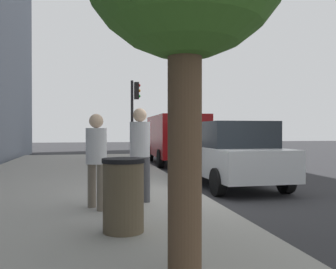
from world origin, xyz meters
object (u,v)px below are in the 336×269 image
object	(u,v)px
parked_sedan_near	(231,154)
trash_bin	(123,195)
parked_van_far	(176,136)
parking_meter	(173,148)
pedestrian_bystander	(96,154)
traffic_signal	(134,107)
pedestrian_at_meter	(140,146)

from	to	relation	value
parked_sedan_near	trash_bin	bearing A→B (deg)	144.57
parked_sedan_near	parked_van_far	bearing A→B (deg)	0.01
parking_meter	pedestrian_bystander	distance (m)	1.83
parking_meter	pedestrian_bystander	bearing A→B (deg)	119.76
parked_van_far	traffic_signal	bearing A→B (deg)	84.35
parking_meter	pedestrian_bystander	world-z (taller)	pedestrian_bystander
parking_meter	pedestrian_at_meter	bearing A→B (deg)	110.20
pedestrian_at_meter	parked_van_far	xyz separation A→B (m)	(9.34, -2.79, 0.02)
pedestrian_at_meter	parked_sedan_near	distance (m)	3.69
parking_meter	parked_sedan_near	size ratio (longest dim) A/B	0.32
parked_van_far	pedestrian_at_meter	bearing A→B (deg)	163.35
pedestrian_bystander	parked_sedan_near	distance (m)	4.74
pedestrian_bystander	parked_sedan_near	xyz separation A→B (m)	(3.02, -3.65, -0.23)
parking_meter	trash_bin	distance (m)	2.87
pedestrian_at_meter	traffic_signal	size ratio (longest dim) A/B	0.51
pedestrian_bystander	traffic_signal	distance (m)	10.41
pedestrian_bystander	parked_sedan_near	size ratio (longest dim) A/B	0.38
pedestrian_bystander	parked_sedan_near	world-z (taller)	pedestrian_bystander
parked_van_far	traffic_signal	xyz separation A→B (m)	(0.18, 1.85, 1.32)
parking_meter	parked_sedan_near	distance (m)	2.96
pedestrian_bystander	trash_bin	world-z (taller)	pedestrian_bystander
parked_van_far	parked_sedan_near	bearing A→B (deg)	-179.99
pedestrian_bystander	parked_van_far	distance (m)	10.62
pedestrian_at_meter	trash_bin	world-z (taller)	pedestrian_at_meter
parked_sedan_near	traffic_signal	distance (m)	7.56
trash_bin	parked_van_far	bearing A→B (deg)	-15.89
parking_meter	pedestrian_at_meter	size ratio (longest dim) A/B	0.77
pedestrian_at_meter	trash_bin	distance (m)	2.39
parking_meter	parked_sedan_near	xyz separation A→B (m)	(2.11, -2.06, -0.27)
parked_sedan_near	parked_van_far	xyz separation A→B (m)	(6.95, 0.00, 0.36)
pedestrian_at_meter	pedestrian_bystander	xyz separation A→B (m)	(-0.64, 0.85, -0.11)
parked_van_far	traffic_signal	distance (m)	2.28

